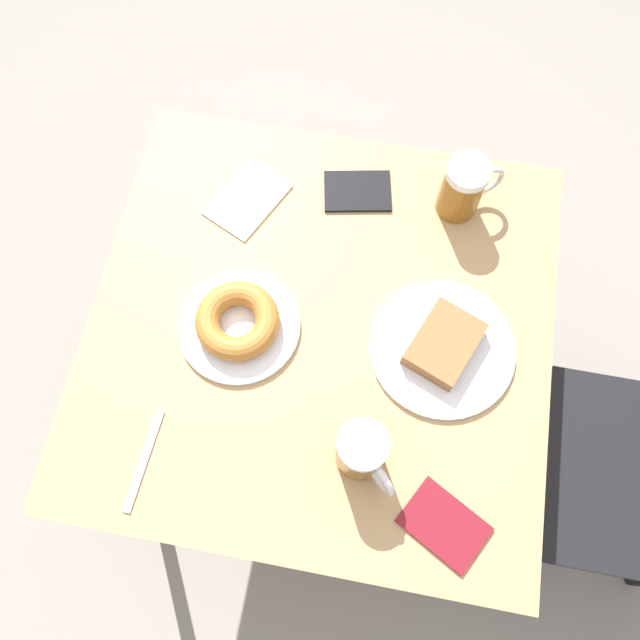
% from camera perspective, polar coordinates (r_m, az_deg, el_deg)
% --- Properties ---
extents(ground_plane, '(8.00, 8.00, 0.00)m').
position_cam_1_polar(ground_plane, '(1.79, 0.00, -8.62)').
color(ground_plane, gray).
extents(table, '(0.80, 0.81, 0.73)m').
position_cam_1_polar(table, '(1.16, 0.00, -1.64)').
color(table, tan).
rests_on(table, ground_plane).
extents(plate_with_cake, '(0.25, 0.25, 0.04)m').
position_cam_1_polar(plate_with_cake, '(1.08, 11.17, -2.38)').
color(plate_with_cake, silver).
rests_on(plate_with_cake, table).
extents(plate_with_donut, '(0.21, 0.21, 0.05)m').
position_cam_1_polar(plate_with_donut, '(1.08, -7.51, -0.23)').
color(plate_with_donut, silver).
rests_on(plate_with_donut, table).
extents(beer_mug_left, '(0.08, 0.11, 0.12)m').
position_cam_1_polar(beer_mug_left, '(1.17, 13.02, 11.67)').
color(beer_mug_left, '#8C5619').
rests_on(beer_mug_left, table).
extents(beer_mug_center, '(0.10, 0.10, 0.12)m').
position_cam_1_polar(beer_mug_center, '(0.97, 3.89, -11.97)').
color(beer_mug_center, '#8C5619').
rests_on(beer_mug_center, table).
extents(napkin_folded, '(0.18, 0.16, 0.00)m').
position_cam_1_polar(napkin_folded, '(1.21, -6.66, 10.91)').
color(napkin_folded, white).
rests_on(napkin_folded, table).
extents(fork, '(0.17, 0.02, 0.00)m').
position_cam_1_polar(fork, '(1.07, -15.77, -12.24)').
color(fork, silver).
rests_on(fork, table).
extents(passport_near_edge, '(0.14, 0.15, 0.01)m').
position_cam_1_polar(passport_near_edge, '(1.03, 11.28, -17.89)').
color(passport_near_edge, maroon).
rests_on(passport_near_edge, table).
extents(passport_far_edge, '(0.11, 0.14, 0.01)m').
position_cam_1_polar(passport_far_edge, '(1.21, 3.45, 11.68)').
color(passport_far_edge, black).
rests_on(passport_far_edge, table).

